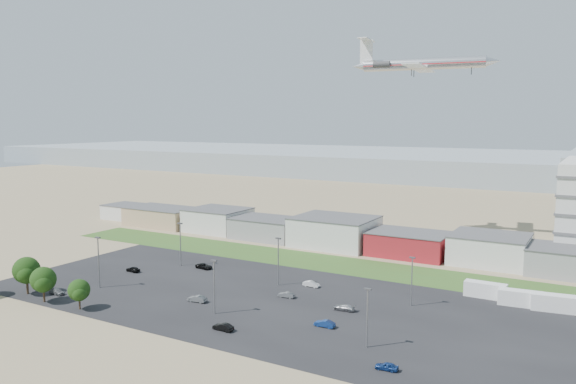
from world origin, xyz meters
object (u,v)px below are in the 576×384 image
Objects in this scene: parked_car_5 at (133,269)px; parked_car_9 at (204,266)px; parked_car_10 at (57,292)px; parked_car_2 at (387,366)px; parked_car_1 at (325,324)px; parked_car_12 at (344,307)px; box_trailer_a at (485,290)px; parked_car_13 at (223,327)px; parked_car_4 at (197,299)px; parked_car_7 at (286,295)px; airliner at (423,64)px; parked_car_11 at (311,284)px.

parked_car_5 is 0.85× the size of parked_car_9.
parked_car_2 is at bearing -84.62° from parked_car_10.
parked_car_1 is 9.43m from parked_car_12.
parked_car_13 is (-34.80, -40.75, -0.90)m from box_trailer_a.
parked_car_13 reaches higher than parked_car_10.
box_trailer_a reaches higher than parked_car_4.
parked_car_10 reaches higher than parked_car_7.
airliner reaches higher than parked_car_10.
parked_car_9 is 29.19m from parked_car_11.
parked_car_12 is (7.76, -71.51, -51.17)m from airliner.
box_trailer_a reaches higher than parked_car_13.
parked_car_10 is at bearing -79.56° from parked_car_1.
parked_car_2 is 0.96× the size of parked_car_7.
parked_car_7 is 46.85m from parked_car_10.
airliner is at bearing 121.05° from box_trailer_a.
airliner is at bearing 162.00° from parked_car_4.
box_trailer_a is at bearing 132.05° from parked_car_12.
parked_car_1 is at bearing -146.92° from parked_car_11.
box_trailer_a reaches higher than parked_car_7.
parked_car_12 is (26.95, 9.71, -0.05)m from parked_car_4.
parked_car_1 reaches higher than parked_car_2.
parked_car_5 is at bearing -92.83° from parked_car_7.
airliner reaches higher than parked_car_1.
airliner reaches higher than parked_car_13.
box_trailer_a is at bearing 118.06° from parked_car_4.
parked_car_10 is at bearing -94.73° from parked_car_2.
parked_car_7 is at bearing -149.03° from box_trailer_a.
parked_car_9 reaches higher than parked_car_11.
parked_car_9 is at bearing -17.90° from parked_car_10.
parked_car_4 is at bearing -124.05° from parked_car_13.
parked_car_11 is at bearing -161.09° from box_trailer_a.
parked_car_7 reaches higher than parked_car_2.
parked_car_1 is 56.47m from parked_car_10.
parked_car_12 reaches higher than parked_car_10.
parked_car_1 is 0.93× the size of parked_car_10.
parked_car_9 is at bearing -149.34° from parked_car_4.
parked_car_1 is 0.97× the size of parked_car_5.
parked_car_4 is 24.92m from parked_car_11.
parked_car_11 is (0.91, 9.05, 0.03)m from parked_car_7.
box_trailer_a reaches higher than parked_car_9.
box_trailer_a reaches higher than parked_car_11.
box_trailer_a is 2.04× the size of parked_car_10.
box_trailer_a is 86.70m from parked_car_10.
parked_car_9 is at bearing -116.16° from parked_car_1.
parked_car_13 reaches higher than parked_car_9.
parked_car_4 is at bearing -108.48° from parked_car_2.
airliner reaches higher than parked_car_4.
parked_car_2 is (23.45, -91.68, -51.20)m from airliner.
parked_car_5 is 20.33m from parked_car_10.
parked_car_2 is at bearing -82.76° from airliner.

